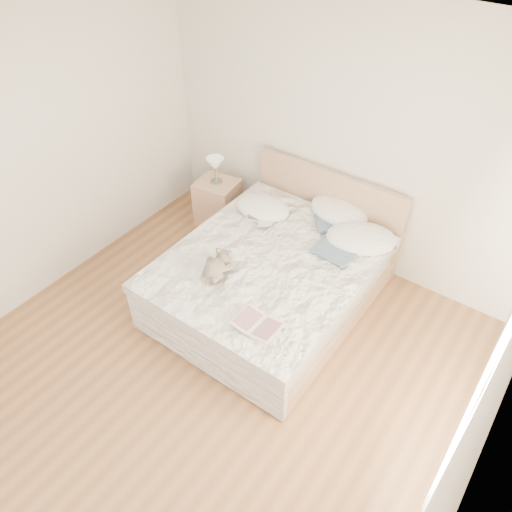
# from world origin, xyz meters

# --- Properties ---
(floor) EXTENTS (4.00, 4.50, 0.00)m
(floor) POSITION_xyz_m (0.00, 0.00, 0.00)
(floor) COLOR brown
(floor) RESTS_ON ground
(ceiling) EXTENTS (4.00, 4.50, 0.00)m
(ceiling) POSITION_xyz_m (0.00, 0.00, 2.70)
(ceiling) COLOR white
(ceiling) RESTS_ON ground
(wall_back) EXTENTS (4.00, 0.02, 2.70)m
(wall_back) POSITION_xyz_m (0.00, 2.25, 1.35)
(wall_back) COLOR beige
(wall_back) RESTS_ON ground
(wall_left) EXTENTS (0.02, 4.50, 2.70)m
(wall_left) POSITION_xyz_m (-2.00, 0.00, 1.35)
(wall_left) COLOR beige
(wall_left) RESTS_ON ground
(wall_right) EXTENTS (0.02, 4.50, 2.70)m
(wall_right) POSITION_xyz_m (2.00, 0.00, 1.35)
(wall_right) COLOR beige
(wall_right) RESTS_ON ground
(window) EXTENTS (0.02, 1.30, 1.10)m
(window) POSITION_xyz_m (1.99, 0.30, 1.45)
(window) COLOR white
(window) RESTS_ON wall_right
(bed) EXTENTS (1.72, 2.14, 1.00)m
(bed) POSITION_xyz_m (0.00, 1.19, 0.31)
(bed) COLOR #A18062
(bed) RESTS_ON floor
(nightstand) EXTENTS (0.50, 0.46, 0.56)m
(nightstand) POSITION_xyz_m (-1.26, 1.87, 0.28)
(nightstand) COLOR tan
(nightstand) RESTS_ON floor
(table_lamp) EXTENTS (0.20, 0.20, 0.31)m
(table_lamp) POSITION_xyz_m (-1.26, 1.87, 0.78)
(table_lamp) COLOR #4E4944
(table_lamp) RESTS_ON nightstand
(pillow_left) EXTENTS (0.62, 0.46, 0.18)m
(pillow_left) POSITION_xyz_m (-0.49, 1.69, 0.64)
(pillow_left) COLOR white
(pillow_left) RESTS_ON bed
(pillow_middle) EXTENTS (0.75, 0.61, 0.20)m
(pillow_middle) POSITION_xyz_m (0.18, 2.10, 0.64)
(pillow_middle) COLOR white
(pillow_middle) RESTS_ON bed
(pillow_right) EXTENTS (0.82, 0.73, 0.20)m
(pillow_right) POSITION_xyz_m (0.57, 1.83, 0.64)
(pillow_right) COLOR white
(pillow_right) RESTS_ON bed
(blouse) EXTENTS (0.63, 0.67, 0.02)m
(blouse) POSITION_xyz_m (0.45, 1.67, 0.63)
(blouse) COLOR #34495E
(blouse) RESTS_ON bed
(photo_book) EXTENTS (0.37, 0.33, 0.02)m
(photo_book) POSITION_xyz_m (-0.41, 1.53, 0.63)
(photo_book) COLOR silver
(photo_book) RESTS_ON bed
(childrens_book) EXTENTS (0.39, 0.27, 0.02)m
(childrens_book) POSITION_xyz_m (0.39, 0.38, 0.63)
(childrens_book) COLOR beige
(childrens_book) RESTS_ON bed
(teddy_bear) EXTENTS (0.30, 0.37, 0.17)m
(teddy_bear) POSITION_xyz_m (-0.25, 0.62, 0.65)
(teddy_bear) COLOR #65584B
(teddy_bear) RESTS_ON bed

